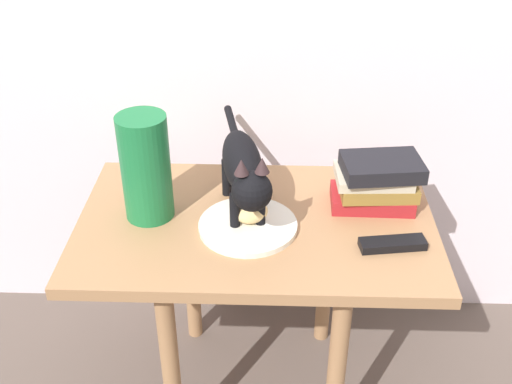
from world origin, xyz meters
The scene contains 8 objects.
ground_plane centered at (0.00, 0.00, 0.00)m, with size 6.00×6.00×0.00m, color brown.
side_table centered at (0.00, 0.00, 0.50)m, with size 0.86×0.53×0.58m.
plate centered at (-0.02, -0.03, 0.59)m, with size 0.23×0.23×0.01m, color silver.
bread_roll centered at (-0.01, -0.02, 0.62)m, with size 0.08×0.06×0.05m, color #E0BC7A.
cat centered at (-0.03, 0.02, 0.71)m, with size 0.14×0.47×0.23m.
book_stack centered at (0.29, 0.07, 0.65)m, with size 0.22×0.15×0.13m.
green_vase centered at (-0.26, 0.02, 0.71)m, with size 0.12×0.12×0.26m, color #196B38.
tv_remote centered at (0.31, -0.10, 0.59)m, with size 0.15×0.04×0.02m, color black.
Camera 1 is at (0.04, -1.23, 1.45)m, focal length 43.78 mm.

